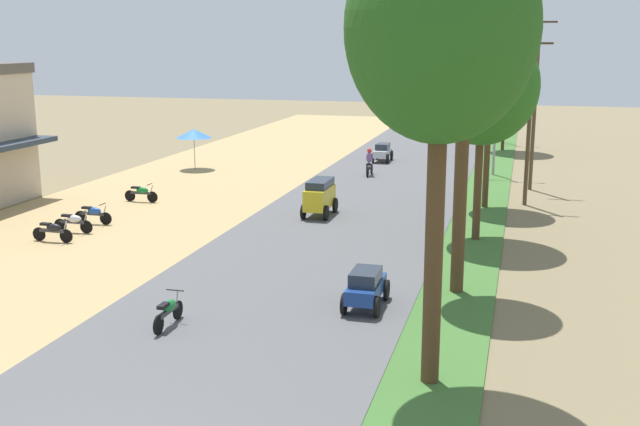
# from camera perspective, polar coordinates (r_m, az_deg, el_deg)

# --- Properties ---
(parked_motorbike_second) EXTENTS (1.80, 0.54, 0.94)m
(parked_motorbike_second) POSITION_cam_1_polar(r_m,az_deg,el_deg) (32.78, -19.17, -1.20)
(parked_motorbike_second) COLOR black
(parked_motorbike_second) RESTS_ON dirt_shoulder
(parked_motorbike_third) EXTENTS (1.80, 0.54, 0.94)m
(parked_motorbike_third) POSITION_cam_1_polar(r_m,az_deg,el_deg) (34.09, -17.77, -0.58)
(parked_motorbike_third) COLOR black
(parked_motorbike_third) RESTS_ON dirt_shoulder
(parked_motorbike_fourth) EXTENTS (1.80, 0.54, 0.94)m
(parked_motorbike_fourth) POSITION_cam_1_polar(r_m,az_deg,el_deg) (35.42, -16.42, -0.01)
(parked_motorbike_fourth) COLOR black
(parked_motorbike_fourth) RESTS_ON dirt_shoulder
(parked_motorbike_fifth) EXTENTS (1.80, 0.54, 0.94)m
(parked_motorbike_fifth) POSITION_cam_1_polar(r_m,az_deg,el_deg) (39.66, -13.08, 1.50)
(parked_motorbike_fifth) COLOR black
(parked_motorbike_fifth) RESTS_ON dirt_shoulder
(vendor_umbrella) EXTENTS (2.20, 2.20, 2.52)m
(vendor_umbrella) POSITION_cam_1_polar(r_m,az_deg,el_deg) (48.98, -9.32, 5.83)
(vendor_umbrella) COLOR #99999E
(vendor_umbrella) RESTS_ON dirt_shoulder
(median_tree_nearest) EXTENTS (4.24, 4.24, 10.75)m
(median_tree_nearest) POSITION_cam_1_polar(r_m,az_deg,el_deg) (17.29, 8.96, 13.18)
(median_tree_nearest) COLOR #4C351E
(median_tree_nearest) RESTS_ON median_strip
(median_tree_second) EXTENTS (3.47, 3.47, 8.88)m
(median_tree_second) POSITION_cam_1_polar(r_m,az_deg,el_deg) (24.25, 10.71, 10.64)
(median_tree_second) COLOR #4C351E
(median_tree_second) RESTS_ON median_strip
(median_tree_third) EXTENTS (4.42, 4.42, 8.53)m
(median_tree_third) POSITION_cam_1_polar(r_m,az_deg,el_deg) (31.22, 11.92, 9.16)
(median_tree_third) COLOR #4C351E
(median_tree_third) RESTS_ON median_strip
(median_tree_fourth) EXTENTS (3.83, 3.83, 8.35)m
(median_tree_fourth) POSITION_cam_1_polar(r_m,az_deg,el_deg) (37.61, 12.54, 10.17)
(median_tree_fourth) COLOR #4C351E
(median_tree_fourth) RESTS_ON median_strip
(median_tree_fifth) EXTENTS (4.31, 4.31, 9.64)m
(median_tree_fifth) POSITION_cam_1_polar(r_m,az_deg,el_deg) (58.16, 13.69, 11.34)
(median_tree_fifth) COLOR #4C351E
(median_tree_fifth) RESTS_ON median_strip
(streetlamp_near) EXTENTS (3.16, 0.20, 7.37)m
(streetlamp_near) POSITION_cam_1_polar(r_m,az_deg,el_deg) (47.27, 12.92, 7.90)
(streetlamp_near) COLOR gray
(streetlamp_near) RESTS_ON median_strip
(streetlamp_mid) EXTENTS (3.16, 0.20, 7.01)m
(streetlamp_mid) POSITION_cam_1_polar(r_m,az_deg,el_deg) (62.74, 13.48, 8.81)
(streetlamp_mid) COLOR gray
(streetlamp_mid) RESTS_ON median_strip
(utility_pole_near) EXTENTS (1.80, 0.20, 8.36)m
(utility_pole_near) POSITION_cam_1_polar(r_m,az_deg,el_deg) (39.01, 15.25, 6.88)
(utility_pole_near) COLOR brown
(utility_pole_near) RESTS_ON ground
(utility_pole_far) EXTENTS (1.80, 0.20, 9.44)m
(utility_pole_far) POSITION_cam_1_polar(r_m,az_deg,el_deg) (43.16, 15.63, 8.10)
(utility_pole_far) COLOR brown
(utility_pole_far) RESTS_ON ground
(car_sedan_blue) EXTENTS (1.10, 2.26, 1.19)m
(car_sedan_blue) POSITION_cam_1_polar(r_m,az_deg,el_deg) (23.44, 3.41, -5.43)
(car_sedan_blue) COLOR navy
(car_sedan_blue) RESTS_ON road_strip
(car_van_yellow) EXTENTS (1.19, 2.41, 1.67)m
(car_van_yellow) POSITION_cam_1_polar(r_m,az_deg,el_deg) (35.46, -0.02, 1.31)
(car_van_yellow) COLOR gold
(car_van_yellow) RESTS_ON road_strip
(car_sedan_silver) EXTENTS (1.10, 2.26, 1.19)m
(car_sedan_silver) POSITION_cam_1_polar(r_m,az_deg,el_deg) (51.71, 4.65, 4.56)
(car_sedan_silver) COLOR #B7BCC1
(car_sedan_silver) RESTS_ON road_strip
(motorbike_ahead_second) EXTENTS (0.54, 1.80, 0.94)m
(motorbike_ahead_second) POSITION_cam_1_polar(r_m,az_deg,el_deg) (22.34, -11.14, -7.04)
(motorbike_ahead_second) COLOR black
(motorbike_ahead_second) RESTS_ON road_strip
(motorbike_ahead_third) EXTENTS (0.54, 1.80, 1.66)m
(motorbike_ahead_third) POSITION_cam_1_polar(r_m,az_deg,el_deg) (46.14, 3.68, 3.73)
(motorbike_ahead_third) COLOR black
(motorbike_ahead_third) RESTS_ON road_strip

